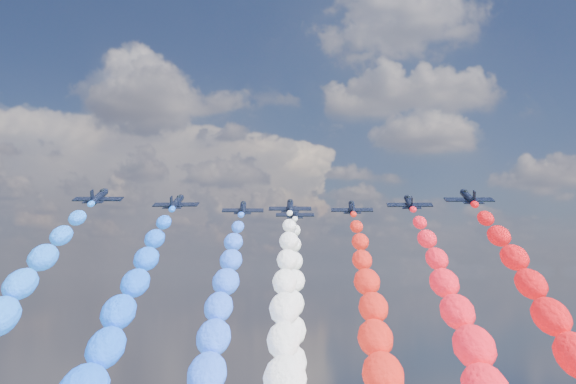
# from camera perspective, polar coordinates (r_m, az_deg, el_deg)

# --- Properties ---
(jet_0) EXTENTS (8.26, 11.22, 6.01)m
(jet_0) POSITION_cam_1_polar(r_m,az_deg,el_deg) (127.61, -14.47, -0.37)
(jet_0) COLOR black
(jet_1) EXTENTS (8.84, 11.64, 6.01)m
(jet_1) POSITION_cam_1_polar(r_m,az_deg,el_deg) (135.25, -8.66, -0.82)
(jet_1) COLOR black
(jet_2) EXTENTS (8.80, 11.61, 6.01)m
(jet_2) POSITION_cam_1_polar(r_m,az_deg,el_deg) (146.47, -3.52, -1.28)
(jet_2) COLOR black
(trail_2) EXTENTS (6.41, 97.94, 54.67)m
(trail_2) POSITION_cam_1_polar(r_m,az_deg,el_deg) (96.92, -6.11, -13.98)
(trail_2) COLOR #2A60FF
(jet_3) EXTENTS (8.32, 11.26, 6.01)m
(jet_3) POSITION_cam_1_polar(r_m,az_deg,el_deg) (142.18, 0.17, -1.15)
(jet_3) COLOR black
(trail_3) EXTENTS (6.41, 97.94, 54.67)m
(trail_3) POSITION_cam_1_polar(r_m,az_deg,el_deg) (92.41, -0.38, -14.40)
(trail_3) COLOR white
(jet_4) EXTENTS (8.37, 11.30, 6.01)m
(jet_4) POSITION_cam_1_polar(r_m,az_deg,el_deg) (157.61, 0.55, -1.64)
(jet_4) COLOR black
(trail_4) EXTENTS (6.41, 97.94, 54.67)m
(trail_4) POSITION_cam_1_polar(r_m,az_deg,el_deg) (107.76, 0.28, -13.22)
(trail_4) COLOR white
(jet_5) EXTENTS (8.68, 11.52, 6.01)m
(jet_5) POSITION_cam_1_polar(r_m,az_deg,el_deg) (145.73, 4.98, -1.25)
(jet_5) COLOR black
(trail_5) EXTENTS (6.41, 97.94, 54.67)m
(trail_5) POSITION_cam_1_polar(r_m,az_deg,el_deg) (96.10, 7.18, -14.03)
(trail_5) COLOR red
(jet_6) EXTENTS (8.54, 11.42, 6.01)m
(jet_6) POSITION_cam_1_polar(r_m,az_deg,el_deg) (136.09, 9.41, -0.84)
(jet_6) COLOR black
(jet_7) EXTENTS (8.40, 11.32, 6.01)m
(jet_7) POSITION_cam_1_polar(r_m,az_deg,el_deg) (128.37, 13.83, -0.42)
(jet_7) COLOR black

